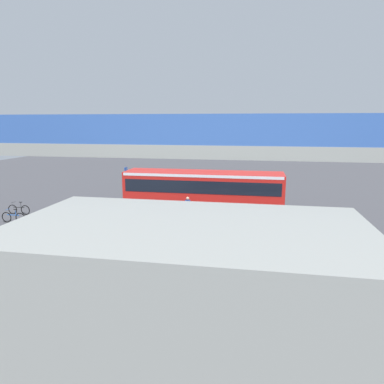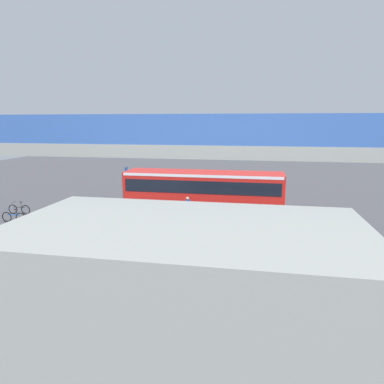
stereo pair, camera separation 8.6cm
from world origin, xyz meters
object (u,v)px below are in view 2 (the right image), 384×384
Objects in this scene: city_bus at (203,189)px; pedestrian at (188,210)px; bicycle_blue at (14,217)px; parked_van at (254,229)px; bicycle_black at (19,209)px; traffic_sign at (126,177)px.

city_bus is 6.44× the size of pedestrian.
city_bus is 13.20m from bicycle_blue.
pedestrian is at bearing -44.80° from parked_van.
bicycle_blue is (-1.06, 1.99, 0.00)m from bicycle_black.
traffic_sign is (11.29, -10.97, 0.71)m from parked_van.
bicycle_blue is at bearing 10.58° from pedestrian.
bicycle_blue is (16.04, -2.25, -0.81)m from parked_van.
traffic_sign reaches higher than pedestrian.
bicycle_black is 0.63× the size of traffic_sign.
traffic_sign is at bearing -28.56° from city_bus.
city_bus is at bearing 151.44° from traffic_sign.
city_bus is 4.12× the size of traffic_sign.
parked_van is 6.28m from pedestrian.
city_bus is at bearing -105.31° from pedestrian.
city_bus reaches higher than parked_van.
traffic_sign reaches higher than bicycle_blue.
bicycle_black is 12.66m from pedestrian.
bicycle_black and bicycle_blue have the same top height.
city_bus is 2.40× the size of parked_van.
pedestrian is at bearing 74.69° from city_bus.
city_bus reaches higher than bicycle_blue.
bicycle_black is (17.10, -4.24, -0.81)m from parked_van.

